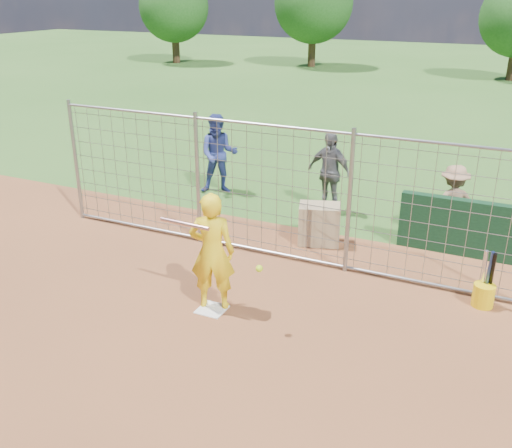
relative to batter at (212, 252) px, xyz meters
The scene contains 12 objects.
ground 0.96m from the batter, 70.66° to the left, with size 100.00×100.00×0.00m, color #2D591E.
infield_dirt 3.07m from the batter, 89.42° to the right, with size 18.00×18.00×0.00m, color brown.
home_plate 0.96m from the batter, 75.59° to the right, with size 0.43×0.43×0.02m, color silver.
dugout_wall 5.05m from the batter, 47.05° to the left, with size 2.60×0.20×1.10m, color #11381E.
batter is the anchor object (origin of this frame).
bystander_a 5.53m from the batter, 117.58° to the left, with size 0.95×0.74×1.95m, color navy.
bystander_b 4.78m from the batter, 86.52° to the left, with size 1.08×0.45×1.85m, color #57585D.
bystander_c 5.22m from the batter, 54.87° to the left, with size 1.01×0.58×1.57m, color #9B7254.
equipment_bin 3.17m from the batter, 77.22° to the left, with size 0.80×0.55×0.80m, color tan.
equipment_in_play 0.44m from the batter, 99.52° to the right, with size 1.79×0.25×0.49m.
bucket_with_bats 4.35m from the batter, 25.42° to the left, with size 0.34×0.36×0.97m.
backstop_fence 2.11m from the batter, 89.18° to the left, with size 9.08×0.08×2.60m.
Camera 1 is at (3.95, -6.95, 4.70)m, focal length 40.00 mm.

